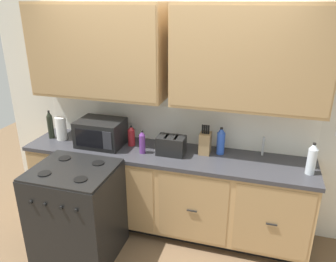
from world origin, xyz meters
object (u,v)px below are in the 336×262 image
object	(u,v)px
stove_range	(77,212)
bottle_clear	(312,159)
bottle_violet	(142,142)
bottle_dark	(50,125)
microwave	(101,133)
paper_towel_roll	(61,128)
toaster	(171,145)
bottle_red	(131,136)
knife_block	(205,143)
bottle_blue	(221,141)

from	to	relation	value
stove_range	bottle_clear	size ratio (longest dim) A/B	3.15
bottle_violet	bottle_dark	bearing A→B (deg)	175.61
microwave	bottle_dark	bearing A→B (deg)	178.33
paper_towel_roll	toaster	bearing A→B (deg)	-1.13
bottle_red	knife_block	bearing A→B (deg)	1.90
bottle_red	bottle_clear	size ratio (longest dim) A/B	0.74
paper_towel_roll	microwave	bearing A→B (deg)	-1.53
bottle_red	bottle_blue	world-z (taller)	bottle_blue
toaster	knife_block	distance (m)	0.35
bottle_blue	toaster	bearing A→B (deg)	-162.35
microwave	bottle_dark	world-z (taller)	bottle_dark
toaster	bottle_clear	bearing A→B (deg)	-1.77
knife_block	bottle_red	distance (m)	0.79
microwave	knife_block	xyz separation A→B (m)	(1.11, 0.10, -0.02)
toaster	bottle_violet	world-z (taller)	bottle_violet
microwave	stove_range	bearing A→B (deg)	-88.46
toaster	bottle_red	distance (m)	0.48
toaster	bottle_red	bearing A→B (deg)	169.03
bottle_blue	microwave	bearing A→B (deg)	-173.69
bottle_red	bottle_dark	bearing A→B (deg)	-176.39
stove_range	bottle_blue	xyz separation A→B (m)	(1.25, 0.76, 0.58)
toaster	bottle_blue	bearing A→B (deg)	17.65
microwave	toaster	world-z (taller)	microwave
bottle_clear	bottle_violet	bearing A→B (deg)	-179.44
knife_block	bottle_blue	distance (m)	0.16
bottle_dark	paper_towel_roll	bearing A→B (deg)	-2.17
toaster	bottle_clear	distance (m)	1.31
stove_range	toaster	distance (m)	1.12
toaster	bottle_red	size ratio (longest dim) A/B	1.25
paper_towel_roll	bottle_clear	bearing A→B (deg)	-1.46
knife_block	stove_range	bearing A→B (deg)	-146.58
toaster	paper_towel_roll	bearing A→B (deg)	178.87
bottle_violet	bottle_clear	bearing A→B (deg)	0.56
paper_towel_roll	bottle_clear	world-z (taller)	bottle_clear
microwave	bottle_red	world-z (taller)	microwave
stove_range	paper_towel_roll	world-z (taller)	paper_towel_roll
stove_range	knife_block	size ratio (longest dim) A/B	3.06
bottle_violet	bottle_dark	world-z (taller)	bottle_dark
toaster	bottle_red	world-z (taller)	bottle_red
toaster	bottle_dark	distance (m)	1.42
paper_towel_roll	bottle_red	xyz separation A→B (m)	(0.81, 0.07, -0.02)
microwave	bottle_blue	size ratio (longest dim) A/B	1.69
toaster	paper_towel_roll	xyz separation A→B (m)	(-1.28, 0.03, 0.03)
knife_block	bottle_red	bearing A→B (deg)	-178.10
bottle_red	bottle_blue	size ratio (longest dim) A/B	0.79
toaster	bottle_blue	world-z (taller)	bottle_blue
knife_block	bottle_dark	world-z (taller)	bottle_dark
toaster	bottle_dark	xyz separation A→B (m)	(-1.42, 0.03, 0.06)
bottle_blue	bottle_violet	distance (m)	0.79
bottle_clear	bottle_dark	bearing A→B (deg)	178.51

